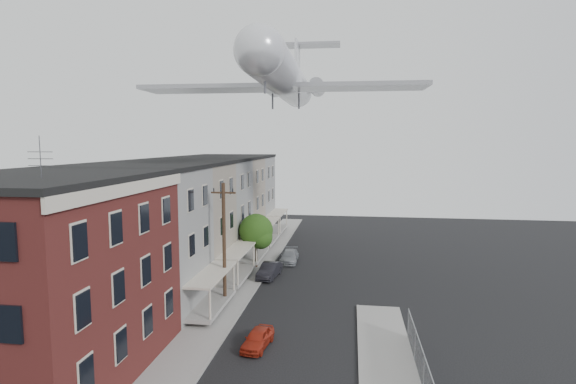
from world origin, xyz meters
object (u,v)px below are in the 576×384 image
Objects in this scene: street_tree at (257,232)px; car_mid at (269,270)px; airplane at (285,79)px; car_far at (289,256)px; utility_pole at (224,242)px; car_near at (258,338)px.

car_mid is at bearing -59.40° from street_tree.
street_tree is at bearing 153.53° from airplane.
car_far is at bearing 92.49° from airplane.
utility_pole is 2.29× the size of car_mid.
street_tree is at bearing -138.60° from car_far.
car_mid is (-1.80, 13.50, 0.11)m from car_near.
car_far is at bearing 100.17° from car_near.
car_near is at bearing -87.75° from airplane.
airplane is at bearing 100.12° from car_near.
street_tree reaches higher than car_mid.
utility_pole is 1.73× the size of street_tree.
street_tree is 1.28× the size of car_far.
street_tree reaches higher than car_near.
street_tree is 16.95m from car_near.
car_mid is (1.67, -2.83, -2.80)m from street_tree.
utility_pole is at bearing -99.30° from car_mid.
car_mid is at bearing 74.26° from utility_pole.
street_tree is 0.19× the size of airplane.
airplane reaches higher than car_mid.
airplane is (3.22, 8.49, 12.72)m from utility_pole.
airplane reaches higher than car_near.
utility_pole is 8.40m from car_mid.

